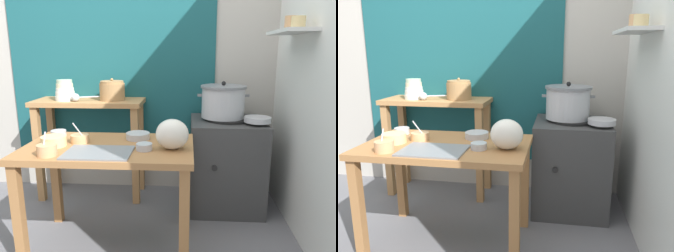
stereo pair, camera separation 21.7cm
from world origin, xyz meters
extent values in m
plane|color=slate|center=(0.00, 0.00, 0.00)|extent=(9.00, 9.00, 0.00)
cube|color=#B2ADA3|center=(0.10, 1.10, 1.30)|extent=(4.40, 0.10, 2.60)
cube|color=#195156|center=(-0.15, 1.04, 1.35)|extent=(1.90, 0.02, 2.10)
cube|color=silver|center=(1.40, 0.20, 1.30)|extent=(0.10, 3.20, 2.60)
cube|color=silver|center=(1.25, 0.40, 1.45)|extent=(0.20, 0.56, 0.02)
cylinder|color=#E5C684|center=(1.25, 0.25, 1.50)|extent=(0.09, 0.09, 0.07)
cylinder|color=tan|center=(1.25, 0.40, 1.51)|extent=(0.09, 0.09, 0.09)
cube|color=#9E6B3D|center=(0.05, 0.05, 0.70)|extent=(1.10, 0.66, 0.04)
cube|color=#9E6B3D|center=(-0.45, -0.23, 0.34)|extent=(0.06, 0.06, 0.68)
cube|color=#9E6B3D|center=(0.55, -0.23, 0.34)|extent=(0.06, 0.06, 0.68)
cube|color=#9E6B3D|center=(-0.45, 0.33, 0.34)|extent=(0.06, 0.06, 0.68)
cube|color=#9E6B3D|center=(0.55, 0.33, 0.34)|extent=(0.06, 0.06, 0.68)
cube|color=#B27F4C|center=(-0.32, 0.83, 0.88)|extent=(0.96, 0.40, 0.04)
cube|color=#B27F4C|center=(-0.75, 0.68, 0.43)|extent=(0.06, 0.06, 0.86)
cube|color=#B27F4C|center=(0.11, 0.68, 0.43)|extent=(0.06, 0.06, 0.86)
cube|color=#B27F4C|center=(-0.75, 0.98, 0.43)|extent=(0.06, 0.06, 0.86)
cube|color=#B27F4C|center=(0.11, 0.98, 0.43)|extent=(0.06, 0.06, 0.86)
cube|color=#383838|center=(0.89, 0.70, 0.38)|extent=(0.60, 0.60, 0.76)
cylinder|color=black|center=(0.89, 0.70, 0.77)|extent=(0.36, 0.36, 0.02)
cylinder|color=black|center=(0.77, 0.40, 0.45)|extent=(0.04, 0.02, 0.04)
cylinder|color=#B7BABF|center=(0.85, 0.72, 0.90)|extent=(0.35, 0.35, 0.25)
cylinder|color=slate|center=(0.85, 0.72, 1.04)|extent=(0.37, 0.37, 0.02)
sphere|color=black|center=(0.85, 0.72, 1.06)|extent=(0.04, 0.04, 0.04)
cube|color=slate|center=(0.65, 0.72, 0.96)|extent=(0.04, 0.02, 0.02)
cube|color=slate|center=(1.04, 0.72, 0.96)|extent=(0.04, 0.02, 0.02)
cylinder|color=#A37A4C|center=(-0.11, 0.83, 0.97)|extent=(0.22, 0.22, 0.15)
cylinder|color=#A37A4C|center=(-0.11, 0.83, 1.06)|extent=(0.20, 0.20, 0.02)
sphere|color=#A37A4C|center=(-0.11, 0.83, 1.08)|extent=(0.02, 0.02, 0.02)
cylinder|color=silver|center=(-0.51, 0.79, 0.92)|extent=(0.17, 0.17, 0.04)
cylinder|color=silver|center=(-0.51, 0.79, 0.96)|extent=(0.16, 0.16, 0.04)
cylinder|color=silver|center=(-0.51, 0.79, 0.99)|extent=(0.15, 0.15, 0.03)
cylinder|color=beige|center=(-0.51, 0.79, 1.03)|extent=(0.14, 0.14, 0.04)
cylinder|color=#B7D1AD|center=(-0.51, 0.79, 1.06)|extent=(0.13, 0.13, 0.03)
sphere|color=#B7BABF|center=(-0.40, 0.73, 0.94)|extent=(0.07, 0.07, 0.07)
cylinder|color=#B7BABF|center=(-0.27, 0.78, 0.94)|extent=(0.20, 0.09, 0.01)
cube|color=slate|center=(0.02, -0.12, 0.72)|extent=(0.40, 0.28, 0.01)
ellipsoid|color=silver|center=(0.46, 0.00, 0.82)|extent=(0.21, 0.17, 0.19)
cylinder|color=#B7BABF|center=(1.10, 0.55, 0.80)|extent=(0.21, 0.21, 0.04)
cylinder|color=#E5C684|center=(-0.31, 0.02, 0.75)|extent=(0.16, 0.16, 0.06)
cylinder|color=beige|center=(-0.31, 0.02, 0.78)|extent=(0.14, 0.14, 0.01)
cylinder|color=#B7BABF|center=(-0.37, 0.24, 0.74)|extent=(0.11, 0.11, 0.05)
cylinder|color=#BFB28C|center=(-0.37, 0.24, 0.76)|extent=(0.09, 0.09, 0.01)
cylinder|color=#B7BABF|center=(0.21, 0.22, 0.74)|extent=(0.17, 0.17, 0.04)
cylinder|color=brown|center=(0.21, 0.22, 0.76)|extent=(0.14, 0.14, 0.01)
cylinder|color=tan|center=(-0.17, 0.11, 0.75)|extent=(0.12, 0.12, 0.05)
cylinder|color=#BFB28C|center=(-0.17, 0.11, 0.77)|extent=(0.10, 0.10, 0.01)
cylinder|color=#B7BABF|center=(-0.16, 0.10, 0.79)|extent=(0.09, 0.05, 0.14)
cylinder|color=tan|center=(-0.27, -0.18, 0.75)|extent=(0.12, 0.12, 0.07)
cylinder|color=#BFB28C|center=(-0.27, -0.18, 0.78)|extent=(0.10, 0.10, 0.01)
cylinder|color=#B7BABF|center=(-0.28, -0.18, 0.79)|extent=(0.01, 0.06, 0.14)
cylinder|color=#B7BABF|center=(0.29, -0.03, 0.74)|extent=(0.10, 0.10, 0.04)
cylinder|color=#337238|center=(0.29, -0.03, 0.76)|extent=(0.09, 0.09, 0.01)
camera|label=1|loc=(0.56, -1.91, 1.32)|focal=33.96mm
camera|label=2|loc=(0.77, -1.88, 1.32)|focal=33.96mm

